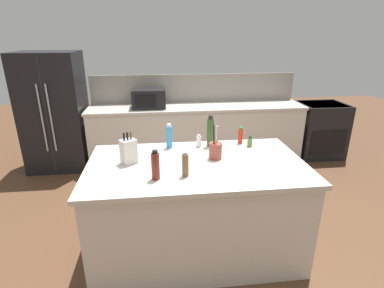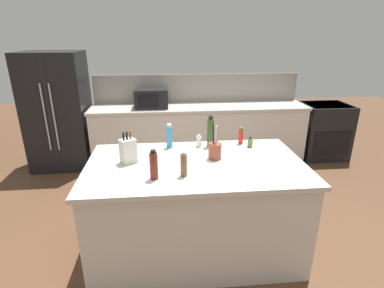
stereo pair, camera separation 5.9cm
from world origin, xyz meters
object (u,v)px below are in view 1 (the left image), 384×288
Objects in this scene: refrigerator at (55,112)px; spice_jar_oregano at (250,142)px; knife_block at (129,151)px; range_oven at (319,129)px; salt_shaker at (199,141)px; microwave at (149,98)px; spice_jar_paprika at (130,147)px; hot_sauce_bottle at (240,136)px; utensil_crock at (215,150)px; dish_soap_bottle at (169,137)px; olive_oil_bottle at (210,132)px; pepper_grinder at (185,165)px; vinegar_bottle at (155,166)px.

refrigerator is 3.14m from spice_jar_oregano.
range_oven is at bearing 3.34° from knife_block.
salt_shaker is at bearing -5.45° from knife_block.
range_oven is at bearing -0.00° from microwave.
range_oven is 8.47× the size of spice_jar_oregano.
range_oven is at bearing 30.89° from spice_jar_paprika.
refrigerator is 14.07× the size of salt_shaker.
hot_sauce_bottle is (0.98, -1.75, -0.06)m from microwave.
utensil_crock reaches higher than dish_soap_bottle.
spice_jar_paprika is at bearing -177.43° from salt_shaker.
spice_jar_oregano is at bearing -1.35° from spice_jar_paprika.
spice_jar_oregano is at bearing -9.07° from olive_oil_bottle.
knife_block is 1.38× the size of pepper_grinder.
utensil_crock is 3.36× the size of spice_jar_paprika.
knife_block is at bearing -137.66° from dish_soap_bottle.
salt_shaker is 1.17× the size of spice_jar_oregano.
hot_sauce_bottle is at bearing 7.06° from olive_oil_bottle.
utensil_crock is (0.64, -2.12, -0.06)m from microwave.
olive_oil_bottle is at bearing 1.98° from salt_shaker.
dish_soap_bottle is (-0.41, 0.33, 0.03)m from utensil_crock.
vinegar_bottle is 1.14m from spice_jar_oregano.
spice_jar_oregano is (-1.84, -1.86, 0.52)m from range_oven.
utensil_crock is 0.33m from olive_oil_bottle.
pepper_grinder is (0.47, -0.32, -0.01)m from knife_block.
spice_jar_paprika is 0.79m from pepper_grinder.
dish_soap_bottle is at bearing 5.83° from spice_jar_paprika.
refrigerator is at bearing 136.90° from salt_shaker.
hot_sauce_bottle is at bearing 47.42° from utensil_crock.
pepper_grinder is (0.33, -2.45, -0.05)m from microwave.
range_oven is 3.76m from knife_block.
salt_shaker is (0.68, 0.33, -0.05)m from knife_block.
vinegar_bottle reaches higher than pepper_grinder.
spice_jar_oregano is (0.96, 0.62, -0.07)m from vinegar_bottle.
utensil_crock is 1.52× the size of pepper_grinder.
salt_shaker is at bearing -73.51° from microwave.
vinegar_bottle is (0.09, -2.48, -0.03)m from microwave.
hot_sauce_bottle is at bearing -13.09° from knife_block.
dish_soap_bottle is (0.40, 0.04, 0.07)m from spice_jar_paprika.
knife_block is 0.90× the size of olive_oil_bottle.
spice_jar_paprika is (-0.02, 0.30, -0.07)m from knife_block.
utensil_crock is 0.34m from salt_shaker.
range_oven is 3.14m from utensil_crock.
microwave reaches higher than range_oven.
dish_soap_bottle is 1.18× the size of pepper_grinder.
knife_block is 3.05× the size of spice_jar_paprika.
dish_soap_bottle is 0.42m from olive_oil_bottle.
hot_sauce_bottle is 0.85× the size of pepper_grinder.
microwave is at bearing 119.17° from hot_sauce_bottle.
range_oven is at bearing 43.68° from pepper_grinder.
knife_block is 0.76m from salt_shaker.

